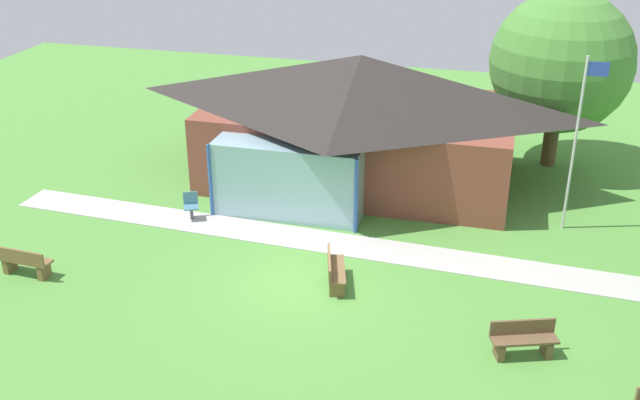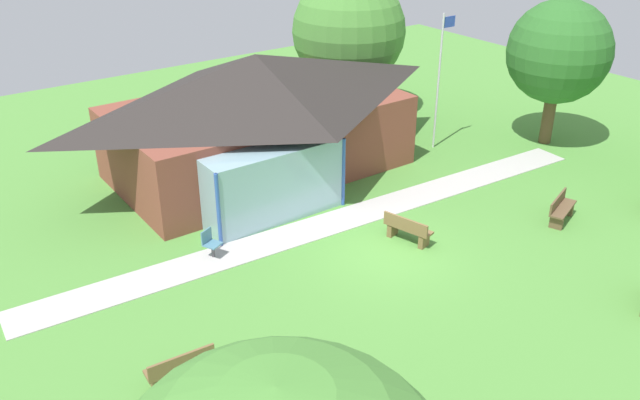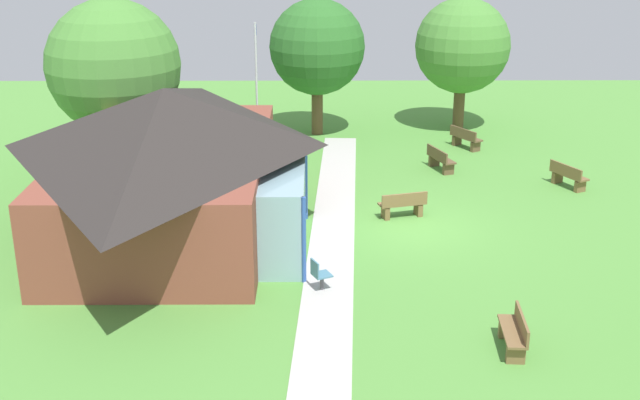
{
  "view_description": "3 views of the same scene",
  "coord_description": "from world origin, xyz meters",
  "px_view_note": "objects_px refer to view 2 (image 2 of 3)",
  "views": [
    {
      "loc": [
        4.81,
        -16.48,
        10.46
      ],
      "look_at": [
        -0.04,
        2.09,
        1.44
      ],
      "focal_mm": 42.39,
      "sensor_mm": 36.0,
      "label": 1
    },
    {
      "loc": [
        -11.3,
        -12.38,
        10.16
      ],
      "look_at": [
        -0.7,
        2.37,
        0.92
      ],
      "focal_mm": 37.28,
      "sensor_mm": 36.0,
      "label": 2
    },
    {
      "loc": [
        -23.09,
        2.83,
        9.3
      ],
      "look_at": [
        -0.54,
        2.69,
        1.1
      ],
      "focal_mm": 45.89,
      "sensor_mm": 36.0,
      "label": 3
    }
  ],
  "objects_px": {
    "flagpole": "(440,76)",
    "patio_chair_west": "(211,244)",
    "bench_rear_near_path": "(408,230)",
    "bench_mid_left": "(180,368)",
    "bench_mid_right": "(561,209)",
    "tree_behind_pavilion_right": "(349,31)",
    "tree_east_hedge": "(559,52)",
    "pavilion": "(258,113)"
  },
  "relations": [
    {
      "from": "bench_rear_near_path",
      "to": "tree_east_hedge",
      "type": "distance_m",
      "value": 10.82
    },
    {
      "from": "flagpole",
      "to": "tree_behind_pavilion_right",
      "type": "height_order",
      "value": "tree_behind_pavilion_right"
    },
    {
      "from": "patio_chair_west",
      "to": "tree_east_hedge",
      "type": "xyz_separation_m",
      "value": [
        15.14,
        0.02,
        3.28
      ]
    },
    {
      "from": "pavilion",
      "to": "bench_rear_near_path",
      "type": "xyz_separation_m",
      "value": [
        0.92,
        -6.95,
        -1.84
      ]
    },
    {
      "from": "bench_rear_near_path",
      "to": "tree_east_hedge",
      "type": "xyz_separation_m",
      "value": [
        9.96,
        2.65,
        3.29
      ]
    },
    {
      "from": "bench_mid_left",
      "to": "bench_mid_right",
      "type": "distance_m",
      "value": 12.94
    },
    {
      "from": "bench_mid_left",
      "to": "tree_east_hedge",
      "type": "xyz_separation_m",
      "value": [
        18.08,
        4.29,
        3.29
      ]
    },
    {
      "from": "tree_east_hedge",
      "to": "bench_rear_near_path",
      "type": "bearing_deg",
      "value": -165.09
    },
    {
      "from": "pavilion",
      "to": "bench_mid_left",
      "type": "height_order",
      "value": "pavilion"
    },
    {
      "from": "patio_chair_west",
      "to": "tree_east_hedge",
      "type": "relative_size",
      "value": 0.15
    },
    {
      "from": "pavilion",
      "to": "tree_east_hedge",
      "type": "bearing_deg",
      "value": -21.53
    },
    {
      "from": "bench_mid_left",
      "to": "patio_chair_west",
      "type": "relative_size",
      "value": 1.77
    },
    {
      "from": "patio_chair_west",
      "to": "tree_behind_pavilion_right",
      "type": "height_order",
      "value": "tree_behind_pavilion_right"
    },
    {
      "from": "bench_mid_left",
      "to": "bench_rear_near_path",
      "type": "bearing_deg",
      "value": 15.07
    },
    {
      "from": "bench_mid_right",
      "to": "patio_chair_west",
      "type": "height_order",
      "value": "patio_chair_west"
    },
    {
      "from": "patio_chair_west",
      "to": "bench_mid_left",
      "type": "bearing_deg",
      "value": 30.24
    },
    {
      "from": "patio_chair_west",
      "to": "tree_behind_pavilion_right",
      "type": "bearing_deg",
      "value": -170.51
    },
    {
      "from": "flagpole",
      "to": "patio_chair_west",
      "type": "xyz_separation_m",
      "value": [
        -11.11,
        -2.27,
        -2.51
      ]
    },
    {
      "from": "bench_rear_near_path",
      "to": "tree_east_hedge",
      "type": "bearing_deg",
      "value": 89.53
    },
    {
      "from": "tree_east_hedge",
      "to": "bench_mid_right",
      "type": "bearing_deg",
      "value": -138.69
    },
    {
      "from": "pavilion",
      "to": "bench_mid_right",
      "type": "xyz_separation_m",
      "value": [
        5.74,
        -8.82,
        -1.84
      ]
    },
    {
      "from": "bench_mid_right",
      "to": "pavilion",
      "type": "bearing_deg",
      "value": -76.89
    },
    {
      "from": "bench_mid_right",
      "to": "tree_behind_pavilion_right",
      "type": "height_order",
      "value": "tree_behind_pavilion_right"
    },
    {
      "from": "bench_rear_near_path",
      "to": "bench_mid_right",
      "type": "bearing_deg",
      "value": 53.43
    },
    {
      "from": "bench_mid_left",
      "to": "bench_mid_right",
      "type": "height_order",
      "value": "same"
    },
    {
      "from": "flagpole",
      "to": "bench_mid_left",
      "type": "xyz_separation_m",
      "value": [
        -14.05,
        -6.55,
        -2.52
      ]
    },
    {
      "from": "pavilion",
      "to": "bench_mid_right",
      "type": "bearing_deg",
      "value": -56.92
    },
    {
      "from": "bench_mid_right",
      "to": "tree_east_hedge",
      "type": "bearing_deg",
      "value": -158.67
    },
    {
      "from": "bench_rear_near_path",
      "to": "bench_mid_right",
      "type": "xyz_separation_m",
      "value": [
        4.82,
        -1.87,
        0.0
      ]
    },
    {
      "from": "flagpole",
      "to": "bench_rear_near_path",
      "type": "distance_m",
      "value": 8.1
    },
    {
      "from": "patio_chair_west",
      "to": "tree_behind_pavilion_right",
      "type": "xyz_separation_m",
      "value": [
        10.7,
        7.41,
        3.33
      ]
    },
    {
      "from": "bench_rear_near_path",
      "to": "tree_behind_pavilion_right",
      "type": "xyz_separation_m",
      "value": [
        5.52,
        10.04,
        3.34
      ]
    },
    {
      "from": "flagpole",
      "to": "bench_mid_left",
      "type": "relative_size",
      "value": 3.46
    },
    {
      "from": "tree_east_hedge",
      "to": "bench_mid_left",
      "type": "bearing_deg",
      "value": -166.65
    },
    {
      "from": "bench_mid_left",
      "to": "tree_east_hedge",
      "type": "height_order",
      "value": "tree_east_hedge"
    },
    {
      "from": "flagpole",
      "to": "patio_chair_west",
      "type": "distance_m",
      "value": 11.61
    },
    {
      "from": "bench_mid_right",
      "to": "tree_behind_pavilion_right",
      "type": "distance_m",
      "value": 12.39
    },
    {
      "from": "patio_chair_west",
      "to": "pavilion",
      "type": "bearing_deg",
      "value": -159.82
    },
    {
      "from": "patio_chair_west",
      "to": "tree_east_hedge",
      "type": "bearing_deg",
      "value": 154.85
    },
    {
      "from": "flagpole",
      "to": "tree_east_hedge",
      "type": "distance_m",
      "value": 4.69
    },
    {
      "from": "bench_rear_near_path",
      "to": "bench_mid_left",
      "type": "relative_size",
      "value": 1.02
    },
    {
      "from": "bench_rear_near_path",
      "to": "bench_mid_left",
      "type": "height_order",
      "value": "same"
    }
  ]
}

